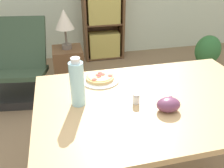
# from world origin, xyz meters

# --- Properties ---
(dining_table) EXTENTS (1.37, 0.90, 0.78)m
(dining_table) POSITION_xyz_m (0.14, -0.08, 0.68)
(dining_table) COLOR tan
(dining_table) RESTS_ON ground_plane
(pizza_on_plate) EXTENTS (0.26, 0.26, 0.04)m
(pizza_on_plate) POSITION_xyz_m (-0.12, 0.22, 0.79)
(pizza_on_plate) COLOR white
(pizza_on_plate) RESTS_ON dining_table
(grape_bunch) EXTENTS (0.13, 0.11, 0.07)m
(grape_bunch) POSITION_xyz_m (0.17, -0.21, 0.82)
(grape_bunch) COLOR #6B3856
(grape_bunch) RESTS_ON dining_table
(drink_bottle) EXTENTS (0.08, 0.08, 0.28)m
(drink_bottle) POSITION_xyz_m (-0.29, -0.03, 0.91)
(drink_bottle) COLOR #A3DBEA
(drink_bottle) RESTS_ON dining_table
(salt_shaker) EXTENTS (0.04, 0.04, 0.06)m
(salt_shaker) POSITION_xyz_m (0.03, -0.10, 0.81)
(salt_shaker) COLOR white
(salt_shaker) RESTS_ON dining_table
(lounge_chair_near) EXTENTS (0.74, 0.84, 0.88)m
(lounge_chair_near) POSITION_xyz_m (-0.86, 1.48, 0.29)
(lounge_chair_near) COLOR black
(lounge_chair_near) RESTS_ON ground_plane
(bookshelf) EXTENTS (0.62, 0.30, 1.67)m
(bookshelf) POSITION_xyz_m (0.35, 2.44, 0.79)
(bookshelf) COLOR brown
(bookshelf) RESTS_ON ground_plane
(side_table) EXTENTS (0.34, 0.34, 0.56)m
(side_table) POSITION_xyz_m (-0.28, 1.46, 0.28)
(side_table) COLOR brown
(side_table) RESTS_ON ground_plane
(table_lamp) EXTENTS (0.21, 0.21, 0.44)m
(table_lamp) POSITION_xyz_m (-0.28, 1.46, 0.88)
(table_lamp) COLOR #665B51
(table_lamp) RESTS_ON side_table
(potted_plant_floor) EXTENTS (0.37, 0.32, 0.52)m
(potted_plant_floor) POSITION_xyz_m (1.69, 1.62, 0.26)
(potted_plant_floor) COLOR #BCB2A3
(potted_plant_floor) RESTS_ON ground_plane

